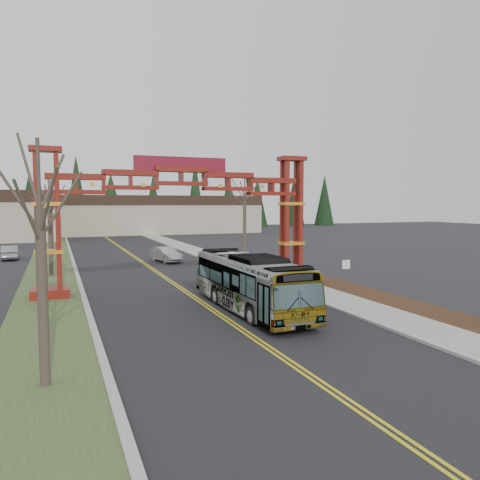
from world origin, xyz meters
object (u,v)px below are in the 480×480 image
bare_tree_median_mid (49,205)px  barrel_north (282,267)px  transit_bus (250,283)px  barrel_mid (308,274)px  gateway_arch (181,198)px  retail_building_east (152,214)px  parked_car_far_a (10,252)px  bare_tree_median_far (51,202)px  barrel_south (310,275)px  bare_tree_right_far (245,201)px  bare_tree_median_near (40,210)px  silver_sedan (166,255)px  street_sign (346,269)px

bare_tree_median_mid → barrel_north: (17.53, -4.27, -5.06)m
transit_bus → barrel_mid: transit_bus is taller
gateway_arch → transit_bus: (1.80, -7.16, -4.49)m
bare_tree_median_mid → barrel_mid: size_ratio=7.37×
retail_building_east → parked_car_far_a: (-21.98, -39.65, -2.81)m
transit_bus → barrel_north: bearing=55.3°
bare_tree_median_far → barrel_south: 30.27m
barrel_south → barrel_mid: barrel_mid is taller
bare_tree_median_mid → barrel_south: 20.28m
bare_tree_right_far → gateway_arch: bearing=-126.0°
bare_tree_median_far → barrel_mid: size_ratio=7.94×
barrel_mid → bare_tree_median_near: bearing=-140.4°
parked_car_far_a → barrel_south: size_ratio=4.67×
silver_sedan → street_sign: street_sign is taller
gateway_arch → bare_tree_median_near: 16.43m
transit_bus → bare_tree_median_near: bare_tree_median_near is taller
parked_car_far_a → bare_tree_median_mid: bare_tree_median_mid is taller
transit_bus → street_sign: 7.95m
bare_tree_median_near → bare_tree_right_far: bare_tree_right_far is taller
transit_bus → bare_tree_median_far: 32.92m
retail_building_east → bare_tree_median_near: (-18.00, -76.29, 1.94)m
parked_car_far_a → barrel_mid: (21.40, -22.25, -0.20)m
bare_tree_median_near → transit_bus: bearing=36.2°
parked_car_far_a → bare_tree_median_mid: bearing=101.9°
bare_tree_median_near → street_sign: size_ratio=3.66×
parked_car_far_a → barrel_south: 31.08m
barrel_south → retail_building_east: bearing=89.6°
barrel_north → parked_car_far_a: bearing=140.3°
transit_bus → parked_car_far_a: (-13.78, 29.47, -0.79)m
bare_tree_right_far → barrel_south: (-0.47, -13.86, -5.37)m
gateway_arch → barrel_north: (9.53, 4.45, -5.51)m
transit_bus → bare_tree_right_far: (8.20, 20.91, 4.34)m
retail_building_east → transit_bus: (-8.20, -69.12, -2.02)m
bare_tree_median_near → barrel_south: 23.12m
silver_sedan → bare_tree_median_near: (-10.20, -28.87, 4.74)m
transit_bus → barrel_north: (7.73, 11.62, -1.02)m
gateway_arch → bare_tree_median_far: bearing=108.5°
retail_building_east → parked_car_far_a: bearing=-119.0°
bare_tree_median_far → gateway_arch: bearing=-71.5°
bare_tree_median_near → barrel_north: size_ratio=8.08×
transit_bus → bare_tree_median_near: 12.77m
barrel_south → barrel_mid: size_ratio=0.90×
bare_tree_median_far → barrel_mid: 30.05m
barrel_south → bare_tree_median_far: bearing=126.0°
bare_tree_median_far → barrel_north: (17.53, -19.52, -5.32)m
silver_sedan → barrel_north: (7.33, -10.08, -0.25)m
parked_car_far_a → retail_building_east: bearing=-123.5°
street_sign → barrel_north: (0.15, 9.24, -1.02)m
bare_tree_median_near → barrel_north: 26.18m
bare_tree_median_far → barrel_south: bearing=-54.0°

